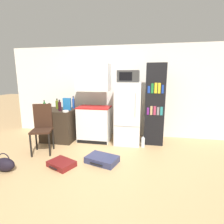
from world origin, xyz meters
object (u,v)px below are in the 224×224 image
at_px(bottle_wine_dark, 60,106).
at_px(suitcase_large_flat, 102,159).
at_px(bottle_clear_short, 49,107).
at_px(chair, 42,124).
at_px(bottle_olive_oil, 57,105).
at_px(bowl, 66,111).
at_px(suitcase_small_flat, 62,164).
at_px(bottle_green_tall, 45,106).
at_px(bookshelf, 155,105).
at_px(bottle_milk_white, 65,105).
at_px(water_bottle_front, 143,142).
at_px(refrigerator, 128,113).
at_px(cereal_box, 67,104).
at_px(side_table, 60,125).
at_px(kitchen_hutch, 94,107).
at_px(handbag, 5,164).
at_px(microwave, 129,76).
at_px(bottle_blue_soda, 73,103).

xyz_separation_m(bottle_wine_dark, suitcase_large_flat, (1.28, -0.89, -0.85)).
bearing_deg(bottle_clear_short, chair, -71.95).
xyz_separation_m(bottle_olive_oil, bowl, (0.40, -0.37, -0.09)).
bearing_deg(suitcase_small_flat, bottle_green_tall, 154.93).
height_order(bookshelf, chair, bookshelf).
bearing_deg(bottle_milk_white, water_bottle_front, -8.84).
relative_size(refrigerator, bowl, 10.81).
bearing_deg(bottle_milk_white, chair, -94.16).
relative_size(bottle_olive_oil, cereal_box, 0.87).
distance_m(bookshelf, bottle_wine_dark, 2.29).
bearing_deg(side_table, kitchen_hutch, 6.74).
distance_m(bottle_olive_oil, handbag, 1.91).
height_order(side_table, bookshelf, bookshelf).
height_order(microwave, bottle_olive_oil, microwave).
distance_m(bottle_blue_soda, suitcase_small_flat, 1.82).
xyz_separation_m(bottle_clear_short, bottle_blue_soda, (0.54, 0.26, 0.07)).
distance_m(refrigerator, suitcase_small_flat, 1.89).
bearing_deg(suitcase_large_flat, bottle_green_tall, 170.81).
bearing_deg(suitcase_small_flat, bottle_milk_white, 136.49).
bearing_deg(handbag, bottle_clear_short, 91.43).
relative_size(refrigerator, water_bottle_front, 5.21).
bearing_deg(bottle_clear_short, water_bottle_front, -2.20).
height_order(side_table, chair, chair).
bearing_deg(handbag, bottle_blue_soda, 75.07).
bearing_deg(bottle_olive_oil, side_table, -44.09).
relative_size(bookshelf, bottle_green_tall, 7.46).
distance_m(bottle_milk_white, bowl, 0.54).
relative_size(kitchen_hutch, cereal_box, 6.38).
bearing_deg(water_bottle_front, chair, -163.53).
bearing_deg(suitcase_large_flat, bowl, 161.72).
bearing_deg(handbag, kitchen_hutch, 57.87).
bearing_deg(bottle_green_tall, chair, -64.88).
xyz_separation_m(cereal_box, handbag, (-0.44, -1.62, -0.82)).
distance_m(bookshelf, bottle_blue_soda, 2.07).
distance_m(bottle_green_tall, suitcase_large_flat, 2.00).
relative_size(bookshelf, handbag, 5.33).
xyz_separation_m(bookshelf, water_bottle_front, (-0.24, -0.31, -0.84)).
bearing_deg(bottle_wine_dark, side_table, 124.54).
distance_m(side_table, kitchen_hutch, 1.02).
bearing_deg(chair, bottle_clear_short, 90.44).
distance_m(microwave, bowl, 1.68).
xyz_separation_m(side_table, kitchen_hutch, (0.89, 0.11, 0.48)).
height_order(bottle_olive_oil, water_bottle_front, bottle_olive_oil).
bearing_deg(water_bottle_front, refrigerator, 152.21).
bearing_deg(bottle_milk_white, bottle_clear_short, -142.92).
xyz_separation_m(microwave, bookshelf, (0.62, 0.11, -0.66)).
bearing_deg(suitcase_large_flat, kitchen_hutch, 129.80).
bearing_deg(chair, bottle_green_tall, 97.51).
relative_size(bottle_wine_dark, cereal_box, 0.89).
bearing_deg(bottle_olive_oil, bottle_wine_dark, -50.30).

